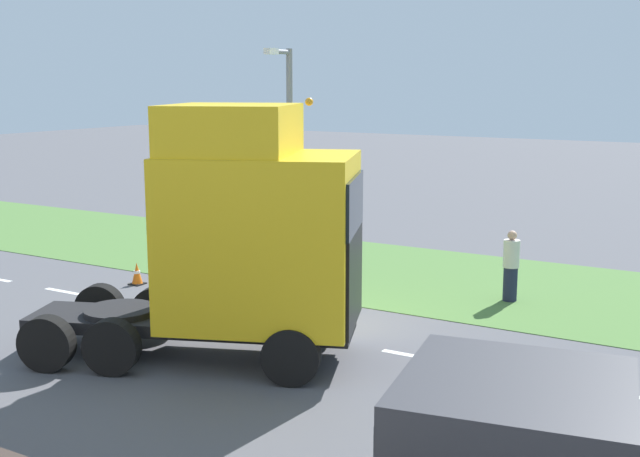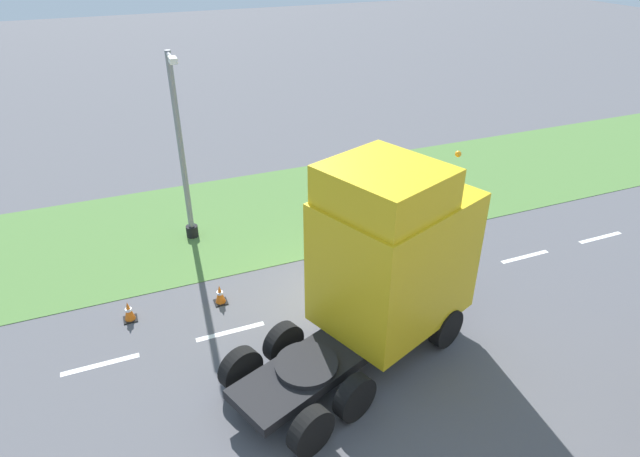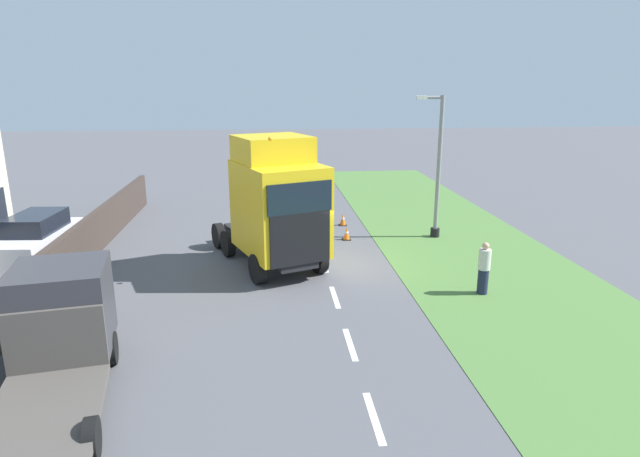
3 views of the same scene
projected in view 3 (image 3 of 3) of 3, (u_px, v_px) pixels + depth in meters
name	position (u px, v px, depth m)	size (l,w,h in m)	color
ground_plane	(326.00, 271.00, 19.55)	(120.00, 120.00, 0.00)	#515156
grass_verge	(484.00, 265.00, 20.12)	(7.00, 44.00, 0.01)	#4C7538
lane_markings	(324.00, 264.00, 20.22)	(0.16, 21.00, 0.00)	white
boundary_wall	(68.00, 257.00, 18.47)	(0.25, 24.00, 1.64)	#382D28
lorry_cab	(277.00, 205.00, 19.11)	(4.62, 6.59, 4.99)	black
flatbed_truck	(60.00, 325.00, 12.07)	(3.02, 6.21, 2.60)	#333338
parked_car	(38.00, 240.00, 20.05)	(2.10, 4.53, 1.92)	silver
lamp_post	(437.00, 176.00, 23.06)	(1.32, 0.40, 6.14)	black
pedestrian	(484.00, 269.00, 17.21)	(0.39, 0.39, 1.74)	#1E233D
traffic_cone_lead	(347.00, 233.00, 23.29)	(0.36, 0.36, 0.58)	black
traffic_cone_trailing	(343.00, 220.00, 25.63)	(0.36, 0.36, 0.58)	black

